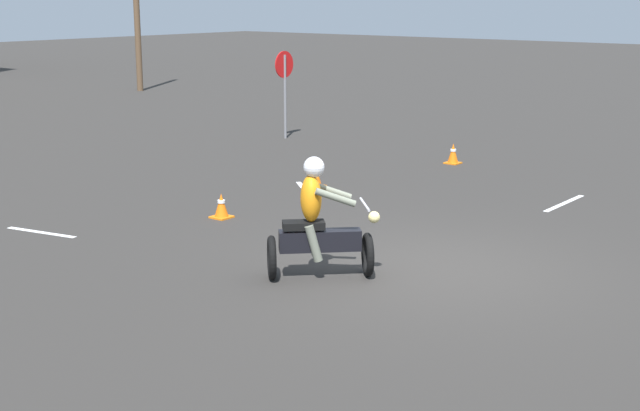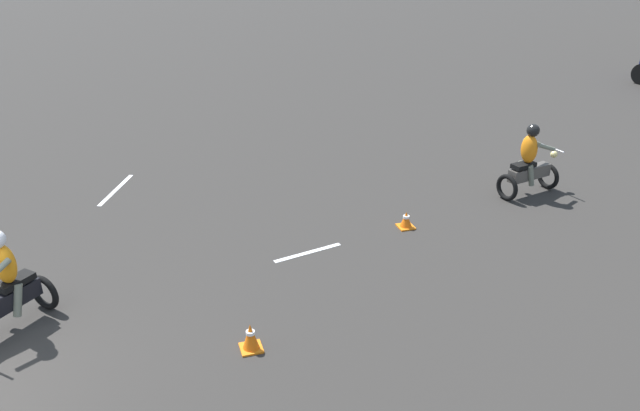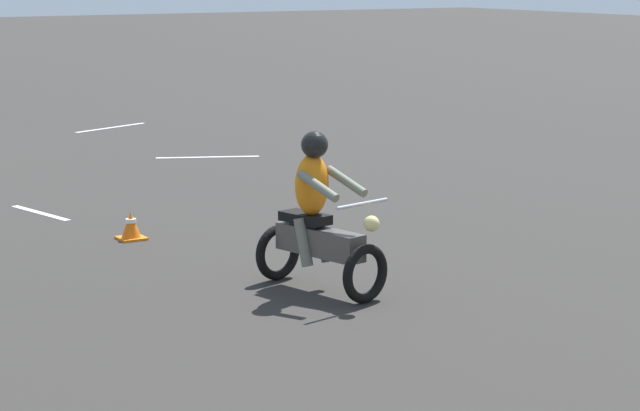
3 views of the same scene
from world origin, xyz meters
The scene contains 9 objects.
ground_plane centered at (0.00, 0.00, 0.00)m, with size 120.00×120.00×0.00m, color #2D2B28.
motorcycle_rider_foreground centered at (-1.39, 1.02, 0.73)m, with size 1.41×1.41×1.66m.
stop_sign centered at (7.47, 9.22, 1.63)m, with size 0.70×0.08×2.30m.
traffic_cone_mid_center centered at (0.17, 4.37, 0.21)m, with size 0.32×0.32×0.43m.
traffic_cone_mid_left centered at (3.15, 4.70, 0.21)m, with size 0.32×0.32×0.43m.
traffic_cone_far_right centered at (7.05, 3.84, 0.22)m, with size 0.32×0.32×0.46m.
lane_stripe_e centered at (4.87, 0.22, 0.00)m, with size 0.10×1.66×0.01m, color silver.
lane_stripe_ne centered at (2.79, 4.68, 0.00)m, with size 0.10×1.54×0.01m, color silver.
lane_stripe_n centered at (-2.33, 5.96, 0.00)m, with size 0.10×1.39×0.01m, color silver.
Camera 1 is at (-10.34, -6.16, 3.72)m, focal length 50.00 mm.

